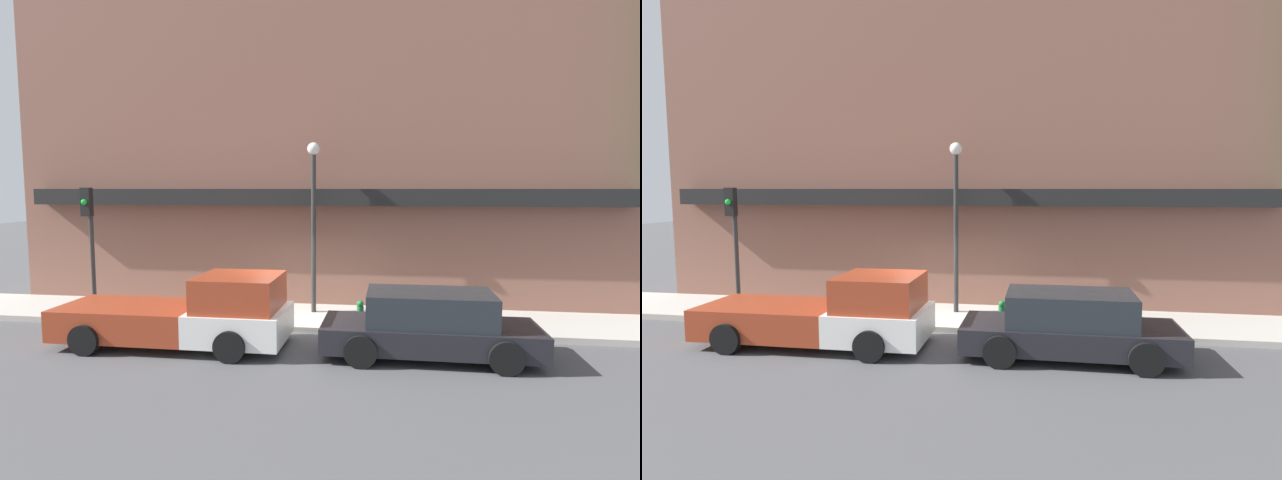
{
  "view_description": "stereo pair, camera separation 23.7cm",
  "coord_description": "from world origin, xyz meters",
  "views": [
    {
      "loc": [
        2.36,
        -12.57,
        3.79
      ],
      "look_at": [
        0.39,
        1.08,
        2.37
      ],
      "focal_mm": 28.0,
      "sensor_mm": 36.0,
      "label": 1
    },
    {
      "loc": [
        2.59,
        -12.54,
        3.79
      ],
      "look_at": [
        0.39,
        1.08,
        2.37
      ],
      "focal_mm": 28.0,
      "sensor_mm": 36.0,
      "label": 2
    }
  ],
  "objects": [
    {
      "name": "ground_plane",
      "position": [
        0.0,
        0.0,
        0.0
      ],
      "size": [
        80.0,
        80.0,
        0.0
      ],
      "primitive_type": "plane",
      "color": "#4C4C4F"
    },
    {
      "name": "sidewalk",
      "position": [
        0.0,
        1.35,
        0.08
      ],
      "size": [
        36.0,
        2.7,
        0.17
      ],
      "color": "#B7B2A8",
      "rests_on": "ground"
    },
    {
      "name": "building",
      "position": [
        0.02,
        4.18,
        5.74
      ],
      "size": [
        19.8,
        3.8,
        11.5
      ],
      "color": "brown",
      "rests_on": "ground"
    },
    {
      "name": "pickup_truck",
      "position": [
        -2.42,
        -1.41,
        0.78
      ],
      "size": [
        5.54,
        2.18,
        1.77
      ],
      "rotation": [
        0.0,
        0.0,
        -0.02
      ],
      "color": "white",
      "rests_on": "ground"
    },
    {
      "name": "parked_car",
      "position": [
        3.23,
        -1.41,
        0.73
      ],
      "size": [
        4.78,
        1.98,
        1.5
      ],
      "rotation": [
        0.0,
        0.0,
        -0.0
      ],
      "color": "black",
      "rests_on": "ground"
    },
    {
      "name": "fire_hydrant",
      "position": [
        1.56,
        0.48,
        0.49
      ],
      "size": [
        0.19,
        0.19,
        0.66
      ],
      "color": "#196633",
      "rests_on": "sidewalk"
    },
    {
      "name": "street_lamp",
      "position": [
        0.11,
        1.69,
        3.3
      ],
      "size": [
        0.36,
        0.36,
        4.94
      ],
      "color": "#2D2D2D",
      "rests_on": "sidewalk"
    },
    {
      "name": "traffic_light",
      "position": [
        -6.15,
        0.47,
        2.68
      ],
      "size": [
        0.28,
        0.42,
        3.65
      ],
      "color": "#2D2D2D",
      "rests_on": "sidewalk"
    }
  ]
}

